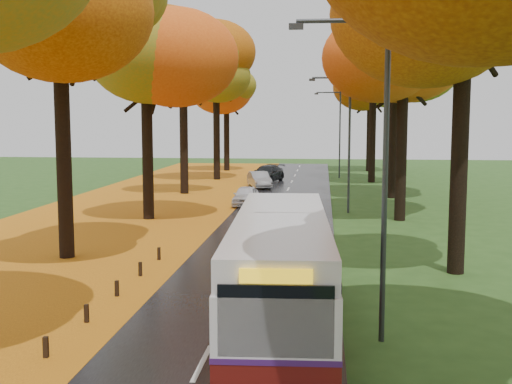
% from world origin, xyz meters
% --- Properties ---
extents(road, '(6.50, 90.00, 0.04)m').
position_xyz_m(road, '(0.00, 25.00, 0.02)').
color(road, black).
rests_on(road, ground).
extents(centre_line, '(0.12, 90.00, 0.01)m').
position_xyz_m(centre_line, '(0.00, 25.00, 0.04)').
color(centre_line, silver).
rests_on(centre_line, road).
extents(leaf_verge, '(12.00, 90.00, 0.02)m').
position_xyz_m(leaf_verge, '(-9.00, 25.00, 0.01)').
color(leaf_verge, '#8E430C').
rests_on(leaf_verge, ground).
extents(leaf_drift, '(0.90, 90.00, 0.01)m').
position_xyz_m(leaf_drift, '(-3.05, 25.00, 0.04)').
color(leaf_drift, orange).
rests_on(leaf_drift, road).
extents(trees_left, '(9.20, 74.00, 13.88)m').
position_xyz_m(trees_left, '(-7.18, 27.06, 9.53)').
color(trees_left, black).
rests_on(trees_left, ground).
extents(trees_right, '(9.30, 74.20, 13.96)m').
position_xyz_m(trees_right, '(7.19, 26.91, 9.69)').
color(trees_right, black).
rests_on(trees_right, ground).
extents(bollard_row, '(0.11, 23.51, 0.52)m').
position_xyz_m(bollard_row, '(-3.70, 4.70, 0.26)').
color(bollard_row, black).
rests_on(bollard_row, ground).
extents(streetlamp_near, '(2.45, 0.18, 8.00)m').
position_xyz_m(streetlamp_near, '(3.95, 8.00, 4.71)').
color(streetlamp_near, '#333538').
rests_on(streetlamp_near, ground).
extents(streetlamp_mid, '(2.45, 0.18, 8.00)m').
position_xyz_m(streetlamp_mid, '(3.95, 30.00, 4.71)').
color(streetlamp_mid, '#333538').
rests_on(streetlamp_mid, ground).
extents(streetlamp_far, '(2.45, 0.18, 8.00)m').
position_xyz_m(streetlamp_far, '(3.95, 52.00, 4.71)').
color(streetlamp_far, '#333538').
rests_on(streetlamp_far, ground).
extents(bus, '(3.04, 11.11, 2.90)m').
position_xyz_m(bus, '(1.58, 9.24, 1.56)').
color(bus, '#57110D').
rests_on(bus, road).
extents(car_white, '(1.51, 3.63, 1.23)m').
position_xyz_m(car_white, '(-2.18, 32.34, 0.65)').
color(car_white, white).
rests_on(car_white, road).
extents(car_silver, '(2.44, 4.13, 1.29)m').
position_xyz_m(car_silver, '(-2.35, 42.69, 0.68)').
color(car_silver, gray).
rests_on(car_silver, road).
extents(car_dark, '(3.24, 5.20, 1.40)m').
position_xyz_m(car_dark, '(-2.19, 47.73, 0.74)').
color(car_dark, black).
rests_on(car_dark, road).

